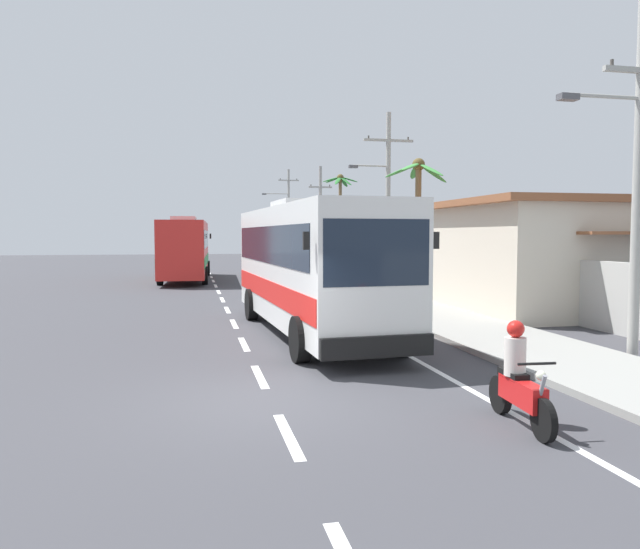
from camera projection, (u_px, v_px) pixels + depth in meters
The scene contains 16 objects.
ground_plane at pixel (272, 402), 10.25m from camera, with size 160.00×160.00×0.00m, color #3A3A3F.
sidewalk_kerb at pixel (424, 313), 21.42m from camera, with size 3.20×90.00×0.14m, color gray.
lane_markings at pixel (278, 303), 25.19m from camera, with size 3.81×71.20×0.01m.
boundary_wall at pixel (472, 277), 26.06m from camera, with size 0.24×60.00×2.06m, color #B2B2AD.
coach_bus_foreground at pixel (310, 263), 17.21m from camera, with size 3.34×10.95×3.89m.
coach_bus_far_lane at pixel (186, 248), 37.32m from camera, with size 3.35×11.82×3.91m.
motorcycle_beside_bus at pixel (312, 285), 26.16m from camera, with size 0.56×1.96×1.59m.
motorcycle_trailing at pixel (519, 383), 8.94m from camera, with size 0.56×1.96×1.56m.
pedestrian_near_kerb at pixel (385, 278), 24.45m from camera, with size 0.36×0.36×1.77m.
utility_pole_nearest at pixel (636, 170), 13.68m from camera, with size 3.05×0.24×8.11m.
utility_pole_mid at pixel (387, 197), 30.03m from camera, with size 3.32×0.24×8.89m.
utility_pole_far at pixel (320, 217), 46.55m from camera, with size 1.85×0.24×8.11m.
utility_pole_distant at pixel (288, 213), 62.96m from camera, with size 3.87×0.24×9.64m.
palm_second at pixel (340, 201), 49.01m from camera, with size 2.94×2.48×7.77m.
palm_third at pixel (418, 197), 26.66m from camera, with size 2.84×3.04×6.22m.
roadside_building at pixel (616, 255), 23.48m from camera, with size 14.02×9.08×4.10m.
Camera 1 is at (-1.31, -10.03, 2.84)m, focal length 33.78 mm.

